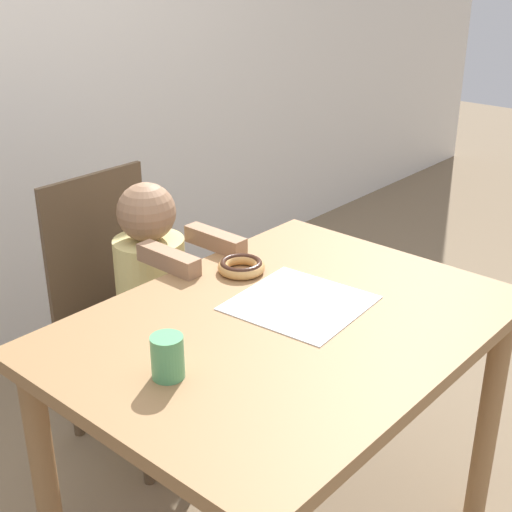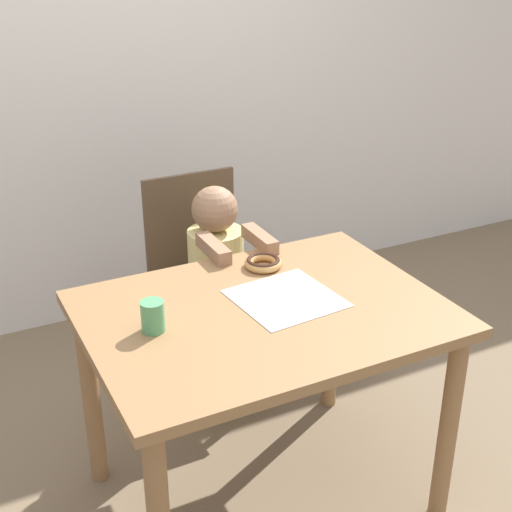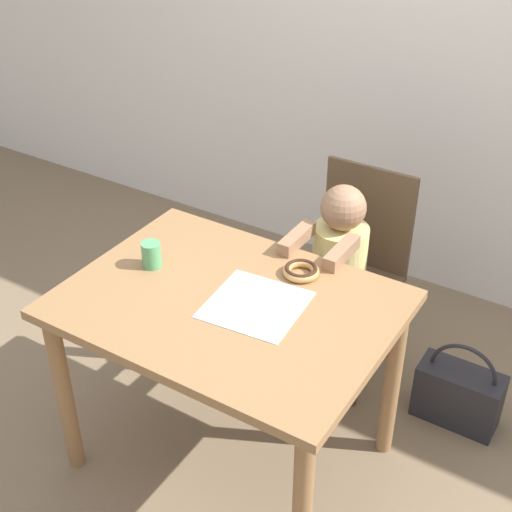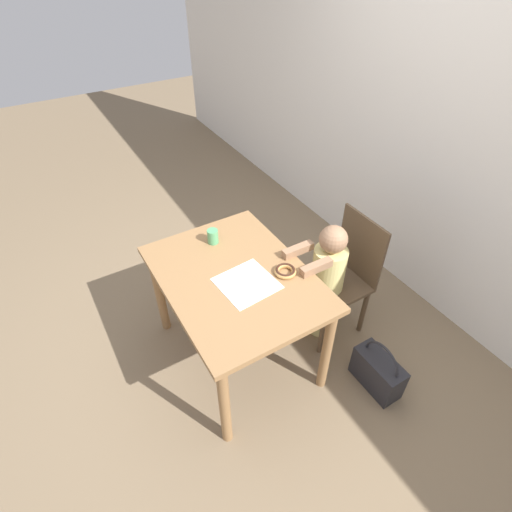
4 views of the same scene
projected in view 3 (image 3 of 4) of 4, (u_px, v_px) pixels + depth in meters
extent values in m
plane|color=#7A664C|center=(232.00, 454.00, 2.75)|extent=(12.00, 12.00, 0.00)
cube|color=silver|center=(418.00, 33.00, 3.16)|extent=(8.00, 0.05, 2.50)
cube|color=olive|center=(228.00, 305.00, 2.36)|extent=(1.08, 0.80, 0.03)
cylinder|color=olive|center=(64.00, 394.00, 2.52)|extent=(0.06, 0.06, 0.70)
cylinder|color=olive|center=(181.00, 297.00, 3.01)|extent=(0.06, 0.06, 0.70)
cylinder|color=olive|center=(392.00, 380.00, 2.59)|extent=(0.06, 0.06, 0.70)
cube|color=brown|center=(342.00, 289.00, 2.95)|extent=(0.39, 0.43, 0.03)
cube|color=brown|center=(368.00, 217.00, 2.96)|extent=(0.39, 0.02, 0.46)
cylinder|color=brown|center=(285.00, 340.00, 3.01)|extent=(0.04, 0.04, 0.40)
cylinder|color=brown|center=(356.00, 367.00, 2.86)|extent=(0.04, 0.04, 0.40)
cylinder|color=brown|center=(325.00, 296.00, 3.27)|extent=(0.04, 0.04, 0.40)
cylinder|color=brown|center=(391.00, 320.00, 3.12)|extent=(0.04, 0.04, 0.40)
cylinder|color=#E0D17F|center=(334.00, 334.00, 3.02)|extent=(0.18, 0.18, 0.43)
cylinder|color=#E0D17F|center=(339.00, 261.00, 2.82)|extent=(0.22, 0.22, 0.31)
sphere|color=#997051|center=(343.00, 208.00, 2.69)|extent=(0.18, 0.18, 0.18)
cube|color=#997051|center=(297.00, 238.00, 2.63)|extent=(0.05, 0.21, 0.05)
cube|color=#997051|center=(342.00, 252.00, 2.55)|extent=(0.05, 0.21, 0.05)
torus|color=tan|center=(301.00, 271.00, 2.46)|extent=(0.13, 0.13, 0.03)
torus|color=#381E14|center=(301.00, 269.00, 2.46)|extent=(0.12, 0.12, 0.02)
cube|color=white|center=(255.00, 305.00, 2.32)|extent=(0.33, 0.33, 0.00)
cube|color=#232328|center=(458.00, 396.00, 2.84)|extent=(0.33, 0.15, 0.25)
torus|color=#232328|center=(463.00, 373.00, 2.77)|extent=(0.27, 0.02, 0.27)
cylinder|color=#519E66|center=(151.00, 255.00, 2.49)|extent=(0.07, 0.07, 0.09)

